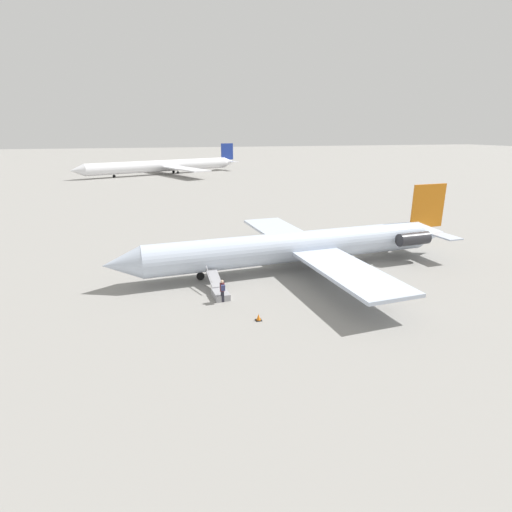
{
  "coord_description": "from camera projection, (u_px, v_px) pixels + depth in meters",
  "views": [
    {
      "loc": [
        13.3,
        32.96,
        12.33
      ],
      "look_at": [
        4.06,
        1.09,
        1.93
      ],
      "focal_mm": 28.0,
      "sensor_mm": 36.0,
      "label": 1
    }
  ],
  "objects": [
    {
      "name": "airplane_main",
      "position": [
        305.0,
        245.0,
        37.11
      ],
      "size": [
        34.15,
        26.0,
        7.27
      ],
      "rotation": [
        0.0,
        0.0,
        0.06
      ],
      "color": "silver",
      "rests_on": "ground"
    },
    {
      "name": "passenger",
      "position": [
        222.0,
        289.0,
        29.89
      ],
      "size": [
        0.36,
        0.55,
        1.74
      ],
      "rotation": [
        0.0,
        0.0,
        -1.52
      ],
      "color": "#23232D",
      "rests_on": "ground"
    },
    {
      "name": "boarding_stairs",
      "position": [
        219.0,
        291.0,
        31.19
      ],
      "size": [
        1.25,
        4.07,
        1.77
      ],
      "rotation": [
        0.0,
        0.0,
        -1.52
      ],
      "color": "#99999E",
      "rests_on": "ground"
    },
    {
      "name": "traffic_cone_near_stairs",
      "position": [
        259.0,
        317.0,
        27.15
      ],
      "size": [
        0.43,
        0.43,
        0.47
      ],
      "color": "black",
      "rests_on": "ground"
    },
    {
      "name": "airplane_far_right",
      "position": [
        164.0,
        166.0,
        118.76
      ],
      "size": [
        49.58,
        39.5,
        8.54
      ],
      "rotation": [
        0.0,
        0.0,
        0.38
      ],
      "color": "silver",
      "rests_on": "ground"
    },
    {
      "name": "ground_plane",
      "position": [
        294.0,
        269.0,
        37.43
      ],
      "size": [
        600.0,
        600.0,
        0.0
      ],
      "primitive_type": "plane",
      "color": "gray"
    }
  ]
}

